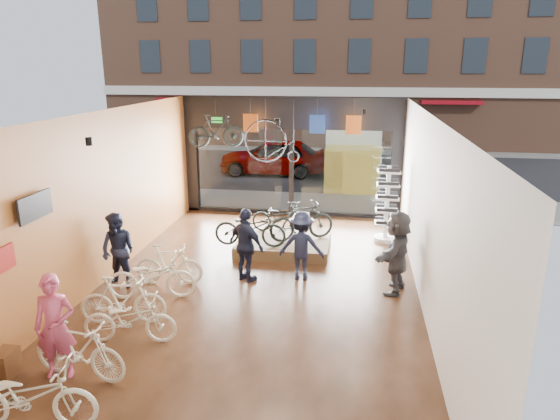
% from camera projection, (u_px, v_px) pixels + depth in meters
% --- Properties ---
extents(ground_plane, '(7.00, 12.00, 0.04)m').
position_uv_depth(ground_plane, '(255.00, 292.00, 10.87)').
color(ground_plane, black).
rests_on(ground_plane, ground).
extents(ceiling, '(7.00, 12.00, 0.04)m').
position_uv_depth(ceiling, '(252.00, 114.00, 9.79)').
color(ceiling, black).
rests_on(ceiling, ground).
extents(wall_left, '(0.04, 12.00, 3.80)m').
position_uv_depth(wall_left, '(95.00, 201.00, 10.84)').
color(wall_left, '#B3663A').
rests_on(wall_left, ground).
extents(wall_right, '(0.04, 12.00, 3.80)m').
position_uv_depth(wall_right, '(429.00, 215.00, 9.81)').
color(wall_right, beige).
rests_on(wall_right, ground).
extents(wall_back, '(7.00, 0.04, 3.80)m').
position_uv_depth(wall_back, '(122.00, 385.00, 4.62)').
color(wall_back, beige).
rests_on(wall_back, ground).
extents(storefront, '(7.00, 0.26, 3.80)m').
position_uv_depth(storefront, '(292.00, 157.00, 16.02)').
color(storefront, black).
rests_on(storefront, ground).
extents(exit_sign, '(0.35, 0.06, 0.18)m').
position_uv_depth(exit_sign, '(217.00, 120.00, 15.94)').
color(exit_sign, '#198C26').
rests_on(exit_sign, storefront).
extents(street_road, '(30.00, 18.00, 0.02)m').
position_uv_depth(street_road, '(315.00, 163.00, 25.09)').
color(street_road, black).
rests_on(street_road, ground).
extents(sidewalk_near, '(30.00, 2.40, 0.12)m').
position_uv_depth(sidewalk_near, '(296.00, 202.00, 17.67)').
color(sidewalk_near, slate).
rests_on(sidewalk_near, ground).
extents(sidewalk_far, '(30.00, 2.00, 0.12)m').
position_uv_depth(sidewalk_far, '(321.00, 149.00, 28.87)').
color(sidewalk_far, slate).
rests_on(sidewalk_far, ground).
extents(opposite_building, '(26.00, 5.00, 14.00)m').
position_uv_depth(opposite_building, '(327.00, 25.00, 29.29)').
color(opposite_building, brown).
rests_on(opposite_building, ground).
extents(street_car, '(4.79, 1.93, 1.63)m').
position_uv_depth(street_car, '(274.00, 156.00, 22.25)').
color(street_car, gray).
rests_on(street_car, street_road).
extents(box_truck, '(2.15, 6.44, 2.54)m').
position_uv_depth(box_truck, '(353.00, 152.00, 20.66)').
color(box_truck, silver).
rests_on(box_truck, street_road).
extents(floor_bike_0, '(1.91, 0.91, 0.96)m').
position_uv_depth(floor_bike_0, '(29.00, 396.00, 6.68)').
color(floor_bike_0, beige).
rests_on(floor_bike_0, ground_plane).
extents(floor_bike_1, '(1.68, 0.68, 0.98)m').
position_uv_depth(floor_bike_1, '(79.00, 350.00, 7.74)').
color(floor_bike_1, beige).
rests_on(floor_bike_1, ground_plane).
extents(floor_bike_2, '(1.71, 0.80, 0.87)m').
position_uv_depth(floor_bike_2, '(130.00, 320.00, 8.78)').
color(floor_bike_2, beige).
rests_on(floor_bike_2, ground_plane).
extents(floor_bike_3, '(1.68, 0.75, 0.98)m').
position_uv_depth(floor_bike_3, '(123.00, 300.00, 9.39)').
color(floor_bike_3, beige).
rests_on(floor_bike_3, ground_plane).
extents(floor_bike_4, '(1.92, 1.01, 0.96)m').
position_uv_depth(floor_bike_4, '(151.00, 277.00, 10.44)').
color(floor_bike_4, beige).
rests_on(floor_bike_4, ground_plane).
extents(floor_bike_5, '(1.56, 0.53, 0.92)m').
position_uv_depth(floor_bike_5, '(169.00, 264.00, 11.15)').
color(floor_bike_5, beige).
rests_on(floor_bike_5, ground_plane).
extents(display_platform, '(2.40, 1.80, 0.30)m').
position_uv_depth(display_platform, '(284.00, 245.00, 13.24)').
color(display_platform, '#4B3B1D').
rests_on(display_platform, ground_plane).
extents(display_bike_left, '(1.83, 0.65, 0.96)m').
position_uv_depth(display_bike_left, '(250.00, 228.00, 12.61)').
color(display_bike_left, black).
rests_on(display_bike_left, display_platform).
extents(display_bike_mid, '(1.81, 1.26, 1.07)m').
position_uv_depth(display_bike_mid, '(302.00, 221.00, 13.03)').
color(display_bike_mid, black).
rests_on(display_bike_mid, display_platform).
extents(display_bike_right, '(1.72, 0.84, 0.86)m').
position_uv_depth(display_bike_right, '(280.00, 218.00, 13.61)').
color(display_bike_right, black).
rests_on(display_bike_right, display_platform).
extents(customer_0, '(0.70, 0.55, 1.71)m').
position_uv_depth(customer_0, '(55.00, 327.00, 7.71)').
color(customer_0, '#CC4C72').
rests_on(customer_0, ground_plane).
extents(customer_1, '(0.95, 0.81, 1.69)m').
position_uv_depth(customer_1, '(118.00, 251.00, 10.88)').
color(customer_1, '#161C33').
rests_on(customer_1, ground_plane).
extents(customer_2, '(1.07, 0.88, 1.70)m').
position_uv_depth(customer_2, '(246.00, 245.00, 11.19)').
color(customer_2, '#161C33').
rests_on(customer_2, ground_plane).
extents(customer_3, '(1.06, 0.63, 1.60)m').
position_uv_depth(customer_3, '(302.00, 246.00, 11.31)').
color(customer_3, '#161C33').
rests_on(customer_3, ground_plane).
extents(customer_5, '(1.02, 1.77, 1.82)m').
position_uv_depth(customer_5, '(397.00, 252.00, 10.63)').
color(customer_5, '#3F3F44').
rests_on(customer_5, ground_plane).
extents(sunglasses_rack, '(0.72, 0.63, 2.12)m').
position_uv_depth(sunglasses_rack, '(387.00, 204.00, 13.73)').
color(sunglasses_rack, white).
rests_on(sunglasses_rack, ground_plane).
extents(penny_farthing, '(1.61, 0.06, 1.28)m').
position_uv_depth(penny_farthing, '(274.00, 143.00, 14.92)').
color(penny_farthing, black).
rests_on(penny_farthing, ceiling).
extents(hung_bike, '(1.64, 0.90, 0.95)m').
position_uv_depth(hung_bike, '(216.00, 131.00, 14.31)').
color(hung_bike, black).
rests_on(hung_bike, ceiling).
extents(jersey_left, '(0.45, 0.03, 0.55)m').
position_uv_depth(jersey_left, '(250.00, 123.00, 15.11)').
color(jersey_left, '#CC5919').
rests_on(jersey_left, ceiling).
extents(jersey_mid, '(0.45, 0.03, 0.55)m').
position_uv_depth(jersey_mid, '(317.00, 124.00, 14.81)').
color(jersey_mid, '#1E3F99').
rests_on(jersey_mid, ceiling).
extents(jersey_right, '(0.45, 0.03, 0.55)m').
position_uv_depth(jersey_right, '(354.00, 125.00, 14.65)').
color(jersey_right, '#CC5919').
rests_on(jersey_right, ceiling).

